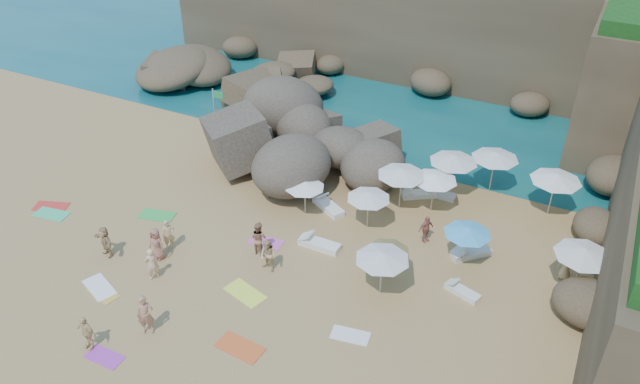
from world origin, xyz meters
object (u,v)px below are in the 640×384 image
at_px(rock_outcrop, 314,165).
at_px(lounger_0, 419,194).
at_px(person_stand_1, 259,238).
at_px(person_stand_3, 426,229).
at_px(parasol_0, 454,159).
at_px(parasol_2, 435,177).
at_px(flag_pole, 216,111).
at_px(parasol_1, 495,155).
at_px(person_stand_0, 169,235).
at_px(person_stand_6, 152,264).
at_px(person_stand_5, 268,131).
at_px(person_stand_2, 377,176).
at_px(person_stand_4, 566,266).

relative_size(rock_outcrop, lounger_0, 4.90).
xyz_separation_m(person_stand_1, person_stand_3, (6.79, 4.43, -0.16)).
bearing_deg(rock_outcrop, parasol_0, 4.36).
bearing_deg(parasol_2, flag_pole, 177.12).
bearing_deg(parasol_2, parasol_1, 55.37).
distance_m(person_stand_0, person_stand_1, 4.36).
bearing_deg(parasol_2, person_stand_1, -131.35).
bearing_deg(parasol_0, person_stand_0, -135.11).
distance_m(parasol_1, person_stand_6, 18.49).
height_order(rock_outcrop, person_stand_5, rock_outcrop).
distance_m(person_stand_2, person_stand_5, 8.06).
bearing_deg(person_stand_0, lounger_0, 1.73).
distance_m(parasol_0, person_stand_1, 11.28).
relative_size(flag_pole, person_stand_2, 2.46).
relative_size(parasol_2, person_stand_0, 1.45).
height_order(person_stand_0, person_stand_2, person_stand_0).
height_order(rock_outcrop, parasol_2, parasol_2).
bearing_deg(flag_pole, parasol_1, 9.23).
xyz_separation_m(parasol_2, person_stand_3, (0.55, -2.66, -1.32)).
height_order(flag_pole, person_stand_6, flag_pole).
xyz_separation_m(person_stand_0, person_stand_1, (4.05, 1.63, 0.07)).
xyz_separation_m(parasol_0, person_stand_2, (-3.79, -1.21, -1.46)).
bearing_deg(person_stand_1, person_stand_4, -150.25).
bearing_deg(flag_pole, person_stand_6, -69.80).
bearing_deg(rock_outcrop, flag_pole, -174.26).
bearing_deg(person_stand_2, parasol_0, -136.22).
bearing_deg(rock_outcrop, person_stand_1, -80.76).
distance_m(person_stand_1, person_stand_2, 8.32).
bearing_deg(parasol_2, person_stand_0, -139.71).
relative_size(lounger_0, person_stand_4, 1.28).
distance_m(parasol_0, person_stand_6, 16.24).
xyz_separation_m(parasol_2, person_stand_1, (-6.24, -7.09, -1.16)).
relative_size(person_stand_2, person_stand_4, 1.06).
bearing_deg(person_stand_0, person_stand_4, -24.48).
bearing_deg(person_stand_5, person_stand_0, -108.05).
height_order(flag_pole, parasol_0, flag_pole).
relative_size(parasol_1, person_stand_4, 1.73).
height_order(parasol_0, lounger_0, parasol_0).
relative_size(parasol_2, person_stand_1, 1.33).
xyz_separation_m(flag_pole, person_stand_4, (20.91, -3.15, -1.71)).
xyz_separation_m(parasol_1, person_stand_0, (-12.57, -12.03, -1.39)).
xyz_separation_m(person_stand_1, person_stand_4, (13.33, 4.63, -0.15)).
bearing_deg(person_stand_5, person_stand_4, -37.82).
relative_size(parasol_1, person_stand_6, 1.52).
bearing_deg(lounger_0, person_stand_6, -158.85).
relative_size(parasol_1, lounger_0, 1.35).
distance_m(person_stand_5, person_stand_6, 13.23).
xyz_separation_m(person_stand_0, person_stand_5, (-1.00, 11.04, 0.10)).
height_order(flag_pole, parasol_2, flag_pole).
distance_m(rock_outcrop, lounger_0, 6.64).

